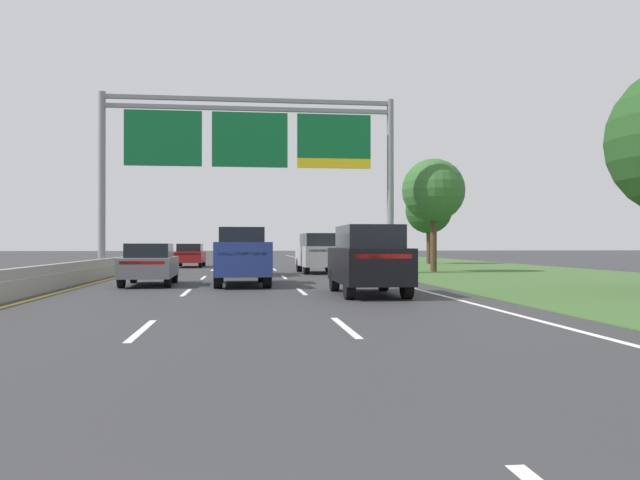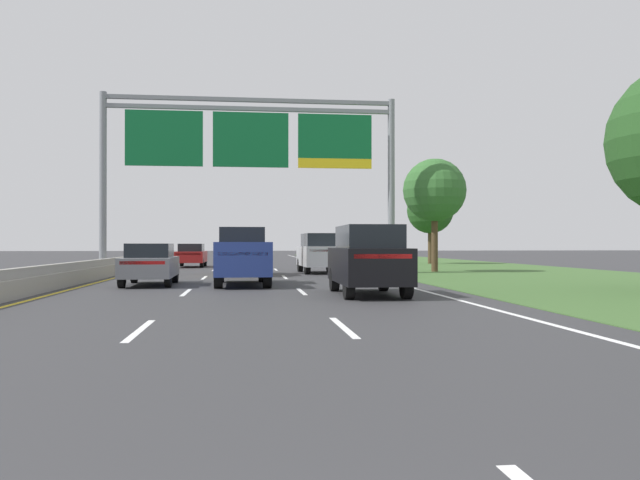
% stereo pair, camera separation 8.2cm
% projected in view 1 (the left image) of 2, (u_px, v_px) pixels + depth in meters
% --- Properties ---
extents(ground_plane, '(220.00, 220.00, 0.00)m').
position_uv_depth(ground_plane, '(244.00, 272.00, 36.03)').
color(ground_plane, '#333335').
extents(lane_striping, '(11.96, 106.00, 0.01)m').
position_uv_depth(lane_striping, '(244.00, 272.00, 35.58)').
color(lane_striping, white).
rests_on(lane_striping, ground).
extents(grass_verge_right, '(14.00, 110.00, 0.02)m').
position_uv_depth(grass_verge_right, '(482.00, 270.00, 37.70)').
color(grass_verge_right, '#3D602D').
rests_on(grass_verge_right, ground).
extents(median_barrier_concrete, '(0.60, 110.00, 0.85)m').
position_uv_depth(median_barrier_concrete, '(123.00, 266.00, 35.25)').
color(median_barrier_concrete, '#99968E').
rests_on(median_barrier_concrete, ground).
extents(overhead_sign_gantry, '(15.06, 0.42, 9.17)m').
position_uv_depth(overhead_sign_gantry, '(250.00, 147.00, 32.71)').
color(overhead_sign_gantry, gray).
rests_on(overhead_sign_gantry, ground).
extents(pickup_truck_blue, '(2.11, 5.44, 2.20)m').
position_uv_depth(pickup_truck_blue, '(242.00, 257.00, 24.29)').
color(pickup_truck_blue, navy).
rests_on(pickup_truck_blue, ground).
extents(car_red_left_lane_sedan, '(1.86, 4.42, 1.57)m').
position_uv_depth(car_red_left_lane_sedan, '(190.00, 255.00, 43.08)').
color(car_red_left_lane_sedan, maroon).
rests_on(car_red_left_lane_sedan, ground).
extents(car_silver_right_lane_suv, '(2.03, 4.75, 2.11)m').
position_uv_depth(car_silver_right_lane_suv, '(318.00, 252.00, 34.27)').
color(car_silver_right_lane_suv, '#B2B5BA').
rests_on(car_silver_right_lane_suv, ground).
extents(car_grey_left_lane_sedan, '(1.92, 4.44, 1.57)m').
position_uv_depth(car_grey_left_lane_sedan, '(150.00, 263.00, 24.11)').
color(car_grey_left_lane_sedan, slate).
rests_on(car_grey_left_lane_sedan, ground).
extents(car_gold_centre_lane_suv, '(1.98, 4.73, 2.11)m').
position_uv_depth(car_gold_centre_lane_suv, '(243.00, 253.00, 31.87)').
color(car_gold_centre_lane_suv, '#A38438').
rests_on(car_gold_centre_lane_suv, ground).
extents(car_black_right_lane_suv, '(1.95, 4.72, 2.11)m').
position_uv_depth(car_black_right_lane_suv, '(368.00, 259.00, 19.53)').
color(car_black_right_lane_suv, black).
rests_on(car_black_right_lane_suv, ground).
extents(roadside_tree_mid, '(3.49, 3.49, 6.29)m').
position_uv_depth(roadside_tree_mid, '(433.00, 191.00, 35.54)').
color(roadside_tree_mid, '#4C3823').
rests_on(roadside_tree_mid, ground).
extents(roadside_tree_far, '(3.61, 3.61, 5.98)m').
position_uv_depth(roadside_tree_far, '(429.00, 211.00, 49.96)').
color(roadside_tree_far, '#4C3823').
rests_on(roadside_tree_far, ground).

